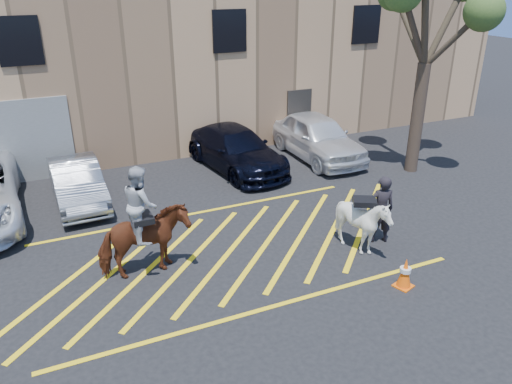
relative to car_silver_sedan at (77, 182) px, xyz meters
name	(u,v)px	position (x,y,z in m)	size (l,w,h in m)	color
ground	(225,247)	(3.10, -4.46, -0.66)	(90.00, 90.00, 0.00)	black
car_silver_sedan	(77,182)	(0.00, 0.00, 0.00)	(1.39, 3.99, 1.32)	gray
car_blue_suv	(236,149)	(5.54, 0.72, 0.07)	(2.04, 5.02, 1.46)	black
car_white_suv	(317,136)	(8.81, 0.53, 0.17)	(1.96, 4.87, 1.66)	white
handler	(381,209)	(6.92, -5.84, 0.26)	(0.67, 0.44, 1.84)	black
warehouse	(122,46)	(3.09, 7.53, 2.99)	(32.42, 10.20, 7.30)	tan
hatching_zone	(229,252)	(3.10, -4.76, -0.65)	(12.60, 5.12, 0.01)	yellow
mounted_bay	(143,233)	(0.97, -4.89, 0.44)	(2.08, 1.00, 2.71)	maroon
saddled_white	(362,223)	(6.19, -6.08, 0.13)	(1.79, 1.85, 1.56)	silver
traffic_cone	(405,273)	(6.15, -7.81, -0.29)	(0.48, 0.48, 0.73)	#E85909
tree	(433,2)	(11.20, -2.09, 5.03)	(3.99, 4.37, 7.31)	#403127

